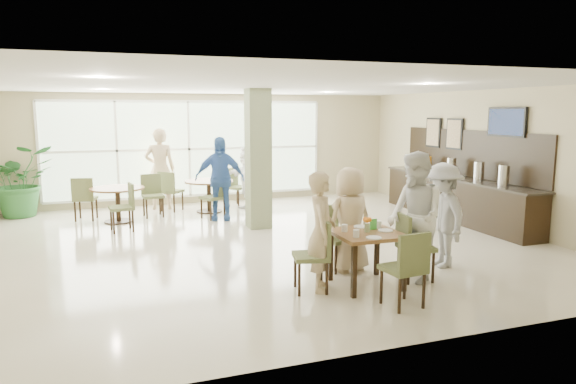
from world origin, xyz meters
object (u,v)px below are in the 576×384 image
object	(u,v)px
round_table_left	(118,195)
buffet_counter	(456,195)
teen_right	(415,217)
adult_standing	(160,169)
potted_plant	(20,181)
teen_far	(350,220)
adult_a	(220,178)
round_table_right	(209,188)
teen_left	(321,232)
adult_b	(248,178)
main_table	(367,240)
teen_standing	(443,215)

from	to	relation	value
round_table_left	buffet_counter	bearing A→B (deg)	-17.16
teen_right	adult_standing	xyz separation A→B (m)	(-2.83, 6.61, 0.07)
buffet_counter	adult_standing	xyz separation A→B (m)	(-5.99, 3.37, 0.43)
potted_plant	adult_standing	distance (m)	3.07
teen_far	adult_a	distance (m)	4.38
teen_right	teen_far	bearing A→B (deg)	-128.88
round_table_right	teen_left	bearing A→B (deg)	-85.92
teen_left	teen_far	xyz separation A→B (m)	(0.72, 0.62, -0.01)
round_table_left	adult_b	distance (m)	3.05
buffet_counter	potted_plant	bearing A→B (deg)	158.67
potted_plant	main_table	bearing A→B (deg)	-52.70
main_table	round_table_left	bearing A→B (deg)	119.94
teen_right	teen_standing	world-z (taller)	teen_right
teen_left	main_table	bearing A→B (deg)	-75.42
main_table	teen_right	bearing A→B (deg)	-0.29
main_table	potted_plant	world-z (taller)	potted_plant
round_table_left	teen_far	xyz separation A→B (m)	(3.18, -4.71, 0.20)
teen_right	teen_standing	bearing A→B (deg)	125.90
teen_far	adult_a	size ratio (longest dim) A/B	0.86
round_table_left	teen_far	distance (m)	5.69
round_table_right	teen_far	world-z (taller)	teen_far
teen_left	teen_far	size ratio (longest dim) A/B	1.02
buffet_counter	teen_standing	world-z (taller)	buffet_counter
round_table_right	teen_left	world-z (taller)	teen_left
main_table	teen_far	bearing A→B (deg)	83.45
potted_plant	adult_standing	bearing A→B (deg)	-3.06
round_table_right	round_table_left	bearing A→B (deg)	-166.90
teen_left	adult_a	size ratio (longest dim) A/B	0.87
teen_far	teen_right	xyz separation A→B (m)	(0.66, -0.68, 0.13)
teen_left	teen_right	world-z (taller)	teen_right
round_table_left	buffet_counter	distance (m)	7.33
teen_far	buffet_counter	bearing A→B (deg)	-158.50
round_table_left	adult_standing	xyz separation A→B (m)	(1.01, 1.21, 0.40)
adult_a	round_table_right	bearing A→B (deg)	108.78
teen_standing	adult_b	size ratio (longest dim) A/B	1.02
buffet_counter	teen_right	xyz separation A→B (m)	(-3.16, -3.23, 0.35)
round_table_left	teen_standing	xyz separation A→B (m)	(4.61, -4.97, 0.22)
teen_far	adult_standing	distance (m)	6.31
buffet_counter	potted_plant	world-z (taller)	buffet_counter
main_table	adult_standing	bearing A→B (deg)	107.57
teen_standing	adult_a	world-z (taller)	adult_a
main_table	teen_standing	bearing A→B (deg)	15.58
main_table	teen_left	size ratio (longest dim) A/B	0.55
adult_a	teen_far	bearing A→B (deg)	-61.32
round_table_left	potted_plant	distance (m)	2.48
teen_standing	teen_left	bearing A→B (deg)	-73.67
teen_standing	adult_a	xyz separation A→B (m)	(-2.49, 4.50, 0.11)
buffet_counter	teen_left	distance (m)	5.54
potted_plant	adult_b	bearing A→B (deg)	-10.18
teen_right	teen_standing	distance (m)	0.88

